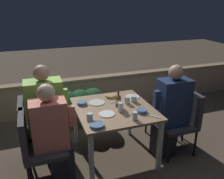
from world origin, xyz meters
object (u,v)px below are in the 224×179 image
Objects in this scene: chair_right_near at (182,116)px; person_navy_jumper at (170,111)px; chair_left_far at (33,128)px; chair_right_far at (172,105)px; chair_left_near at (35,143)px; person_green_blouse at (49,116)px; beer_bottle at (118,101)px; person_coral_top at (54,134)px.

chair_right_near is 0.70× the size of person_navy_jumper.
chair_left_far is 1.00× the size of chair_right_far.
chair_left_near is 0.44m from person_green_blouse.
chair_left_far and chair_right_near have the same top height.
beer_bottle is (-0.67, 0.18, 0.18)m from person_navy_jumper.
person_coral_top is at bearing 0.00° from chair_left_near.
person_green_blouse is at bearing 166.76° from person_navy_jumper.
chair_right_far is at bearing 53.75° from person_navy_jumper.
chair_right_near is (1.92, 0.01, 0.00)m from chair_left_near.
person_green_blouse is (0.20, 0.00, 0.13)m from chair_left_far.
person_navy_jumper is (-0.20, 0.00, 0.11)m from chair_right_near.
chair_left_far is 1.77m from person_navy_jumper.
person_navy_jumper is (1.51, 0.01, 0.03)m from person_coral_top.
chair_right_far is at bearing 0.32° from person_green_blouse.
person_green_blouse reaches higher than chair_right_far.
beer_bottle is (1.07, -0.18, 0.29)m from chair_left_far.
chair_left_far is 1.00× the size of chair_right_near.
person_green_blouse is 0.89m from beer_bottle.
person_green_blouse is 5.98× the size of beer_bottle.
chair_right_near is at bearing -100.23° from chair_right_far.
person_coral_top reaches higher than beer_bottle.
person_coral_top is 1.36× the size of chair_right_near.
chair_right_far is at bearing 79.77° from chair_right_near.
person_green_blouse is at bearing 168.19° from beer_bottle.
chair_left_near is 1.72m from person_navy_jumper.
beer_bottle is (1.05, 0.19, 0.29)m from chair_left_near.
beer_bottle is at bearing -168.54° from chair_right_far.
chair_left_far is (-0.01, 0.37, 0.00)m from chair_left_near.
beer_bottle is (0.86, -0.18, 0.16)m from person_green_blouse.
chair_right_near is at bearing -0.00° from person_navy_jumper.
person_navy_jumper reaches higher than chair_left_near.
person_navy_jumper is at bearing -13.24° from person_green_blouse.
person_navy_jumper is at bearing -126.25° from chair_right_far.
chair_left_far is at bearing -179.72° from chair_right_far.
person_coral_top is 0.92× the size of person_green_blouse.
beer_bottle is at bearing 164.93° from person_navy_jumper.
chair_left_near and chair_left_far have the same top height.
person_navy_jumper reaches higher than chair_right_near.
person_coral_top is at bearing -179.63° from chair_right_near.
beer_bottle is at bearing 168.35° from chair_right_near.
person_navy_jumper reaches higher than beer_bottle.
beer_bottle is (0.85, 0.19, 0.21)m from person_coral_top.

